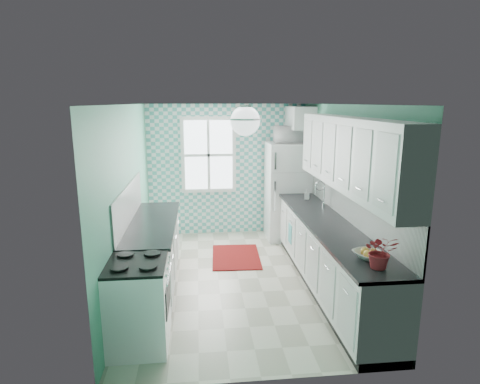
{
  "coord_description": "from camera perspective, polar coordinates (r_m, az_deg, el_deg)",
  "views": [
    {
      "loc": [
        -0.54,
        -5.41,
        2.53
      ],
      "look_at": [
        0.05,
        0.25,
        1.25
      ],
      "focal_mm": 30.0,
      "sensor_mm": 36.0,
      "label": 1
    }
  ],
  "objects": [
    {
      "name": "window",
      "position": [
        7.64,
        -4.5,
        5.26
      ],
      "size": [
        1.04,
        0.05,
        1.44
      ],
      "color": "white",
      "rests_on": "wall_back"
    },
    {
      "name": "upper_cabinets_right",
      "position": [
        5.2,
        15.29,
        5.27
      ],
      "size": [
        0.33,
        3.2,
        0.9
      ],
      "primitive_type": "cube",
      "color": "white",
      "rests_on": "wall_right"
    },
    {
      "name": "fridge",
      "position": [
        7.55,
        6.81,
        0.14
      ],
      "size": [
        0.79,
        0.78,
        1.81
      ],
      "rotation": [
        0.0,
        0.0,
        -0.06
      ],
      "color": "white",
      "rests_on": "floor"
    },
    {
      "name": "wall_right",
      "position": [
        5.93,
        14.44,
        -0.21
      ],
      "size": [
        0.02,
        4.4,
        2.5
      ],
      "primitive_type": "cube",
      "color": "#52A686",
      "rests_on": "floor"
    },
    {
      "name": "backsplash_left",
      "position": [
        5.58,
        -15.55,
        -1.64
      ],
      "size": [
        0.02,
        2.15,
        0.51
      ],
      "primitive_type": "cube",
      "color": "white",
      "rests_on": "wall_left"
    },
    {
      "name": "wall_back",
      "position": [
        7.75,
        -1.88,
        3.16
      ],
      "size": [
        3.0,
        0.02,
        2.5
      ],
      "primitive_type": "cube",
      "color": "#52A686",
      "rests_on": "floor"
    },
    {
      "name": "floor",
      "position": [
        6.0,
        -0.23,
        -12.36
      ],
      "size": [
        3.0,
        4.4,
        0.02
      ],
      "primitive_type": "cube",
      "color": "beige",
      "rests_on": "ground"
    },
    {
      "name": "ceiling_light",
      "position": [
        4.65,
        0.74,
        10.12
      ],
      "size": [
        0.34,
        0.34,
        0.35
      ],
      "color": "silver",
      "rests_on": "ceiling"
    },
    {
      "name": "microwave",
      "position": [
        7.4,
        7.03,
        8.13
      ],
      "size": [
        0.56,
        0.39,
        0.3
      ],
      "primitive_type": "imported",
      "rotation": [
        0.0,
        0.0,
        3.09
      ],
      "color": "white",
      "rests_on": "fridge"
    },
    {
      "name": "backsplash_right",
      "position": [
        5.57,
        15.61,
        -1.68
      ],
      "size": [
        0.02,
        3.6,
        0.51
      ],
      "primitive_type": "cube",
      "color": "white",
      "rests_on": "wall_right"
    },
    {
      "name": "ceiling",
      "position": [
        5.44,
        -0.26,
        12.46
      ],
      "size": [
        3.0,
        4.4,
        0.02
      ],
      "primitive_type": "cube",
      "color": "white",
      "rests_on": "wall_back"
    },
    {
      "name": "upper_cabinet_fridge",
      "position": [
        7.48,
        8.44,
        10.4
      ],
      "size": [
        0.4,
        0.74,
        0.4
      ],
      "primitive_type": "cube",
      "color": "white",
      "rests_on": "wall_right"
    },
    {
      "name": "stove",
      "position": [
        4.5,
        -14.17,
        -14.87
      ],
      "size": [
        0.61,
        0.76,
        0.91
      ],
      "rotation": [
        0.0,
        0.0,
        -0.05
      ],
      "color": "white",
      "rests_on": "floor"
    },
    {
      "name": "wall_front",
      "position": [
        3.49,
        3.42,
        -8.87
      ],
      "size": [
        3.0,
        0.02,
        2.5
      ],
      "primitive_type": "cube",
      "color": "#52A686",
      "rests_on": "floor"
    },
    {
      "name": "dish_towel",
      "position": [
        6.47,
        7.15,
        -5.89
      ],
      "size": [
        0.07,
        0.2,
        0.31
      ],
      "primitive_type": "cube",
      "rotation": [
        0.0,
        0.0,
        -0.26
      ],
      "color": "teal",
      "rests_on": "base_cabinets_right"
    },
    {
      "name": "countertop_right",
      "position": [
        5.54,
        12.51,
        -4.53
      ],
      "size": [
        0.63,
        3.6,
        0.04
      ],
      "primitive_type": "cube",
      "color": "black",
      "rests_on": "base_cabinets_right"
    },
    {
      "name": "countertop_left",
      "position": [
        5.61,
        -12.33,
        -4.3
      ],
      "size": [
        0.63,
        2.15,
        0.04
      ],
      "primitive_type": "cube",
      "color": "black",
      "rests_on": "base_cabinets_left"
    },
    {
      "name": "wall_left",
      "position": [
        5.64,
        -15.68,
        -0.92
      ],
      "size": [
        0.02,
        4.4,
        2.5
      ],
      "primitive_type": "cube",
      "color": "#52A686",
      "rests_on": "floor"
    },
    {
      "name": "potted_plant",
      "position": [
        4.16,
        19.37,
        -7.97
      ],
      "size": [
        0.37,
        0.34,
        0.35
      ],
      "primitive_type": "imported",
      "rotation": [
        0.0,
        0.0,
        -0.23
      ],
      "color": "#AE2016",
      "rests_on": "countertop_right"
    },
    {
      "name": "soap_bottle",
      "position": [
        6.79,
        9.5,
        -0.32
      ],
      "size": [
        0.1,
        0.1,
        0.17
      ],
      "primitive_type": "imported",
      "rotation": [
        0.0,
        0.0,
        -0.34
      ],
      "color": "#9BACB6",
      "rests_on": "countertop_right"
    },
    {
      "name": "accent_wall",
      "position": [
        7.73,
        -1.86,
        3.13
      ],
      "size": [
        3.0,
        0.01,
        2.5
      ],
      "primitive_type": "cube",
      "color": "#4EAFA9",
      "rests_on": "wall_back"
    },
    {
      "name": "fruit_bowl",
      "position": [
        4.43,
        17.81,
        -8.49
      ],
      "size": [
        0.37,
        0.37,
        0.07
      ],
      "primitive_type": "imported",
      "rotation": [
        0.0,
        0.0,
        0.29
      ],
      "color": "white",
      "rests_on": "countertop_right"
    },
    {
      "name": "base_cabinets_left",
      "position": [
        5.77,
        -12.26,
        -8.78
      ],
      "size": [
        0.6,
        2.15,
        0.9
      ],
      "primitive_type": "cube",
      "color": "white",
      "rests_on": "floor"
    },
    {
      "name": "rug",
      "position": [
        6.77,
        -0.58,
        -9.19
      ],
      "size": [
        0.83,
        1.14,
        0.02
      ],
      "primitive_type": "cube",
      "rotation": [
        0.0,
        0.0,
        -0.05
      ],
      "color": "maroon",
      "rests_on": "floor"
    },
    {
      "name": "sink",
      "position": [
        6.36,
        10.18,
        -2.12
      ],
      "size": [
        0.54,
        0.45,
        0.53
      ],
      "rotation": [
        0.0,
        0.0,
        -0.03
      ],
      "color": "silver",
      "rests_on": "countertop_right"
    },
    {
      "name": "base_cabinets_right",
      "position": [
        5.7,
        12.43,
        -9.05
      ],
      "size": [
        0.6,
        3.6,
        0.9
      ],
      "primitive_type": "cube",
      "color": "white",
      "rests_on": "floor"
    }
  ]
}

